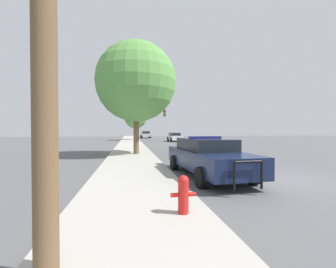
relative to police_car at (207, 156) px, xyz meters
The scene contains 9 objects.
ground_plane 2.62m from the police_car, 23.84° to the right, with size 110.00×110.00×0.00m, color #565659.
sidewalk_left 3.07m from the police_car, 160.18° to the right, with size 3.00×110.00×0.13m.
police_car is the anchor object (origin of this frame).
fire_hydrant 4.42m from the police_car, 115.73° to the right, with size 0.51×0.22×0.76m.
traffic_light 23.19m from the police_car, 90.92° to the left, with size 4.41×0.35×4.59m.
car_background_distant 40.10m from the police_car, 89.29° to the left, with size 2.10×4.06×1.49m.
car_background_oncoming 25.76m from the police_car, 81.23° to the left, with size 1.89×4.42×1.32m.
tree_sidewalk_near 8.85m from the police_car, 108.83° to the left, with size 5.49×5.49×7.70m.
tree_sidewalk_far 30.50m from the police_car, 93.58° to the left, with size 3.75×3.75×5.63m.
Camera 1 is at (-5.26, -7.27, 1.79)m, focal length 24.00 mm.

